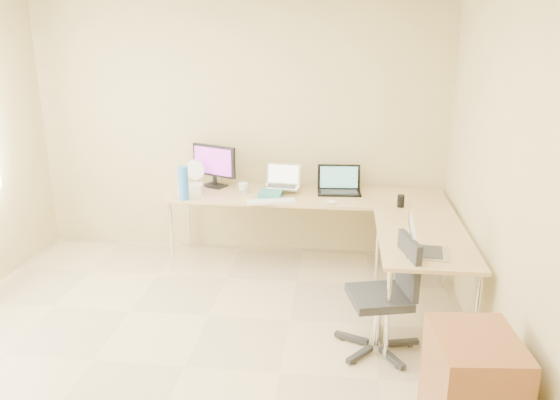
# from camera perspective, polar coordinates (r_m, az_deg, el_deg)

# --- Properties ---
(floor) EXTENTS (4.50, 4.50, 0.00)m
(floor) POSITION_cam_1_polar(r_m,az_deg,el_deg) (4.09, -9.83, -16.60)
(floor) COLOR #D0BA8A
(floor) RESTS_ON ground
(wall_back) EXTENTS (4.50, 0.00, 4.50)m
(wall_back) POSITION_cam_1_polar(r_m,az_deg,el_deg) (5.67, -4.28, 7.52)
(wall_back) COLOR #D5BF7E
(wall_back) RESTS_ON ground
(wall_right) EXTENTS (0.00, 4.50, 4.50)m
(wall_right) POSITION_cam_1_polar(r_m,az_deg,el_deg) (3.54, 23.60, 0.05)
(wall_right) COLOR #D5BF7E
(wall_right) RESTS_ON ground
(desk_main) EXTENTS (2.65, 0.70, 0.73)m
(desk_main) POSITION_cam_1_polar(r_m,az_deg,el_deg) (5.44, 2.71, -3.09)
(desk_main) COLOR tan
(desk_main) RESTS_ON ground
(desk_return) EXTENTS (0.70, 1.30, 0.73)m
(desk_return) POSITION_cam_1_polar(r_m,az_deg,el_deg) (4.56, 14.30, -7.86)
(desk_return) COLOR tan
(desk_return) RESTS_ON ground
(monitor) EXTENTS (0.52, 0.35, 0.43)m
(monitor) POSITION_cam_1_polar(r_m,az_deg,el_deg) (5.57, -6.82, 3.52)
(monitor) COLOR black
(monitor) RESTS_ON desk_main
(book_stack) EXTENTS (0.22, 0.29, 0.05)m
(book_stack) POSITION_cam_1_polar(r_m,az_deg,el_deg) (5.27, -0.93, 0.72)
(book_stack) COLOR teal
(book_stack) RESTS_ON desk_main
(laptop_center) EXTENTS (0.36, 0.29, 0.22)m
(laptop_center) POSITION_cam_1_polar(r_m,az_deg,el_deg) (5.35, 0.19, 2.44)
(laptop_center) COLOR silver
(laptop_center) RESTS_ON desk_main
(laptop_black) EXTENTS (0.43, 0.33, 0.26)m
(laptop_black) POSITION_cam_1_polar(r_m,az_deg,el_deg) (5.35, 6.16, 2.06)
(laptop_black) COLOR black
(laptop_black) RESTS_ON desk_main
(keyboard) EXTENTS (0.46, 0.23, 0.02)m
(keyboard) POSITION_cam_1_polar(r_m,az_deg,el_deg) (5.07, -0.95, -0.15)
(keyboard) COLOR white
(keyboard) RESTS_ON desk_main
(mouse) EXTENTS (0.10, 0.09, 0.03)m
(mouse) POSITION_cam_1_polar(r_m,az_deg,el_deg) (5.05, 5.40, -0.23)
(mouse) COLOR white
(mouse) RESTS_ON desk_main
(mug) EXTENTS (0.12, 0.12, 0.09)m
(mug) POSITION_cam_1_polar(r_m,az_deg,el_deg) (5.39, -3.87, 1.29)
(mug) COLOR white
(mug) RESTS_ON desk_main
(cd_stack) EXTENTS (0.13, 0.13, 0.03)m
(cd_stack) POSITION_cam_1_polar(r_m,az_deg,el_deg) (5.37, -3.62, 0.88)
(cd_stack) COLOR silver
(cd_stack) RESTS_ON desk_main
(water_bottle) EXTENTS (0.11, 0.11, 0.32)m
(water_bottle) POSITION_cam_1_polar(r_m,az_deg,el_deg) (5.19, -9.94, 1.74)
(water_bottle) COLOR blue
(water_bottle) RESTS_ON desk_main
(papers) EXTENTS (0.23, 0.30, 0.01)m
(papers) POSITION_cam_1_polar(r_m,az_deg,el_deg) (5.55, -8.87, 1.15)
(papers) COLOR white
(papers) RESTS_ON desk_main
(white_box) EXTENTS (0.24, 0.19, 0.08)m
(white_box) POSITION_cam_1_polar(r_m,az_deg,el_deg) (5.43, -9.21, 1.19)
(white_box) COLOR beige
(white_box) RESTS_ON desk_main
(desk_fan) EXTENTS (0.23, 0.23, 0.26)m
(desk_fan) POSITION_cam_1_polar(r_m,az_deg,el_deg) (5.62, -8.66, 2.67)
(desk_fan) COLOR white
(desk_fan) RESTS_ON desk_main
(black_cup) EXTENTS (0.07, 0.07, 0.11)m
(black_cup) POSITION_cam_1_polar(r_m,az_deg,el_deg) (5.05, 12.38, -0.11)
(black_cup) COLOR black
(black_cup) RESTS_ON desk_main
(laptop_return) EXTENTS (0.38, 0.32, 0.23)m
(laptop_return) POSITION_cam_1_polar(r_m,az_deg,el_deg) (4.03, 15.12, -3.86)
(laptop_return) COLOR #B3B3C2
(laptop_return) RESTS_ON desk_return
(office_chair) EXTENTS (0.64, 0.64, 0.88)m
(office_chair) POSITION_cam_1_polar(r_m,az_deg,el_deg) (4.04, 10.25, -8.87)
(office_chair) COLOR #2A2A2A
(office_chair) RESTS_ON ground
(cabinet) EXTENTS (0.48, 0.57, 0.74)m
(cabinet) POSITION_cam_1_polar(r_m,az_deg,el_deg) (3.32, 19.13, -18.79)
(cabinet) COLOR #A56441
(cabinet) RESTS_ON ground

